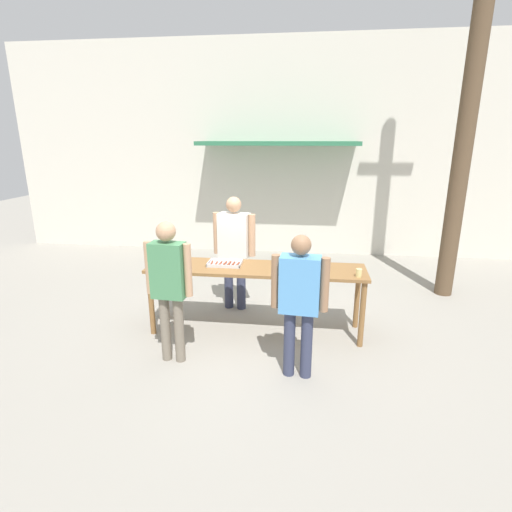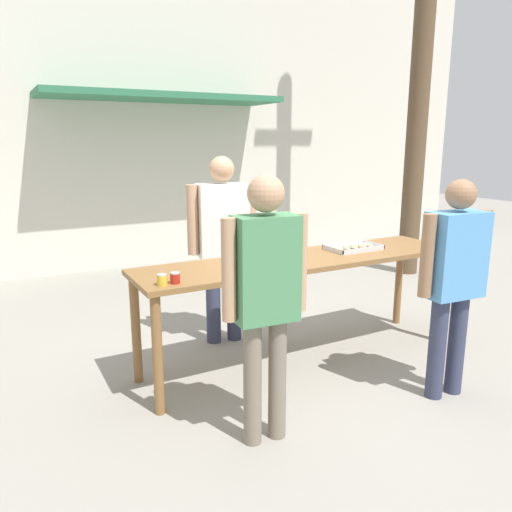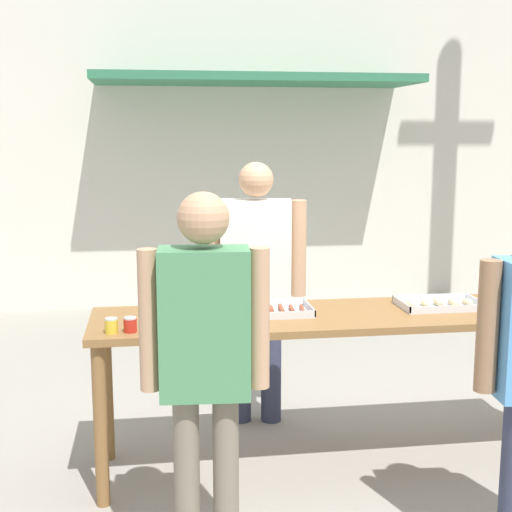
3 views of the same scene
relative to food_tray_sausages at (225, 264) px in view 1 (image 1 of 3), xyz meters
name	(u,v)px [view 1 (image 1 of 3)]	position (x,y,z in m)	size (l,w,h in m)	color
ground_plane	(256,330)	(0.42, -0.05, -0.91)	(24.00, 24.00, 0.00)	gray
building_facade_back	(280,150)	(0.42, 3.93, 1.35)	(12.00, 1.11, 4.50)	beige
serving_table	(256,275)	(0.42, -0.05, -0.11)	(2.82, 0.67, 0.90)	brown
food_tray_sausages	(225,264)	(0.00, 0.00, 0.00)	(0.44, 0.29, 0.04)	silver
food_tray_buns	(299,266)	(0.98, 0.00, 0.00)	(0.46, 0.29, 0.06)	silver
condiment_jar_mustard	(155,266)	(-0.86, -0.27, 0.02)	(0.07, 0.07, 0.08)	gold
condiment_jar_ketchup	(162,266)	(-0.76, -0.27, 0.02)	(0.07, 0.07, 0.08)	#B22319
beer_cup	(359,273)	(1.69, -0.27, 0.04)	(0.07, 0.07, 0.10)	#DBC67A
person_server_behind_table	(234,244)	(0.01, 0.65, 0.10)	(0.63, 0.31, 1.70)	#333851
person_customer_holding_hotdog	(169,280)	(-0.44, -0.92, 0.09)	(0.54, 0.23, 1.65)	#756B5B
person_customer_with_cup	(299,296)	(1.00, -1.06, 0.03)	(0.59, 0.26, 1.58)	#333851
utility_pole	(473,78)	(3.36, 1.66, 2.42)	(1.10, 0.27, 6.55)	brown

